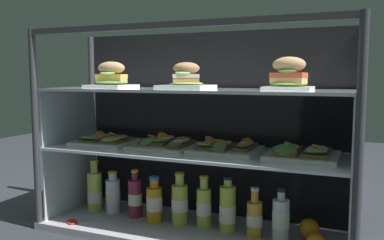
{
  "coord_description": "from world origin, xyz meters",
  "views": [
    {
      "loc": [
        0.67,
        -1.59,
        0.68
      ],
      "look_at": [
        0.0,
        0.0,
        0.5
      ],
      "focal_mm": 38.65,
      "sensor_mm": 36.0,
      "label": 1
    }
  ],
  "objects_px": {
    "juice_bottle_back_center": "(95,191)",
    "juice_bottle_back_left": "(204,206)",
    "juice_bottle_near_post": "(135,197)",
    "plated_roll_sandwich_near_left_corner": "(111,78)",
    "juice_bottle_front_second": "(155,202)",
    "juice_bottle_back_right": "(180,203)",
    "plated_roll_sandwich_near_right_corner": "(186,80)",
    "juice_bottle_front_middle": "(113,195)",
    "open_sandwich_tray_mid_left": "(226,147)",
    "orange_fruit_near_left_post": "(309,229)",
    "plated_roll_sandwich_center": "(289,76)",
    "juice_bottle_front_left_end": "(228,209)",
    "open_sandwich_tray_left_of_center": "(166,143)",
    "juice_bottle_front_fourth": "(255,217)",
    "open_sandwich_tray_near_left_corner": "(302,153)",
    "kitchen_scissors": "(78,221)",
    "open_sandwich_tray_mid_right": "(107,140)",
    "juice_bottle_front_right_end": "(281,219)"
  },
  "relations": [
    {
      "from": "juice_bottle_back_center",
      "to": "juice_bottle_back_left",
      "type": "height_order",
      "value": "juice_bottle_back_center"
    },
    {
      "from": "juice_bottle_near_post",
      "to": "plated_roll_sandwich_near_left_corner",
      "type": "bearing_deg",
      "value": -153.43
    },
    {
      "from": "juice_bottle_front_second",
      "to": "juice_bottle_back_right",
      "type": "xyz_separation_m",
      "value": [
        0.12,
        0.02,
        0.01
      ]
    },
    {
      "from": "plated_roll_sandwich_near_right_corner",
      "to": "juice_bottle_front_middle",
      "type": "distance_m",
      "value": 0.69
    },
    {
      "from": "open_sandwich_tray_mid_left",
      "to": "orange_fruit_near_left_post",
      "type": "xyz_separation_m",
      "value": [
        0.34,
        0.04,
        -0.32
      ]
    },
    {
      "from": "open_sandwich_tray_mid_left",
      "to": "juice_bottle_front_middle",
      "type": "xyz_separation_m",
      "value": [
        -0.56,
        0.0,
        -0.27
      ]
    },
    {
      "from": "plated_roll_sandwich_center",
      "to": "juice_bottle_front_second",
      "type": "bearing_deg",
      "value": -174.75
    },
    {
      "from": "plated_roll_sandwich_near_right_corner",
      "to": "juice_bottle_front_left_end",
      "type": "relative_size",
      "value": 0.86
    },
    {
      "from": "open_sandwich_tray_left_of_center",
      "to": "juice_bottle_front_fourth",
      "type": "xyz_separation_m",
      "value": [
        0.41,
        -0.02,
        -0.28
      ]
    },
    {
      "from": "open_sandwich_tray_near_left_corner",
      "to": "juice_bottle_back_center",
      "type": "relative_size",
      "value": 1.1
    },
    {
      "from": "plated_roll_sandwich_center",
      "to": "juice_bottle_front_fourth",
      "type": "distance_m",
      "value": 0.58
    },
    {
      "from": "plated_roll_sandwich_near_right_corner",
      "to": "juice_bottle_front_left_end",
      "type": "height_order",
      "value": "plated_roll_sandwich_near_right_corner"
    },
    {
      "from": "plated_roll_sandwich_center",
      "to": "kitchen_scissors",
      "type": "relative_size",
      "value": 1.07
    },
    {
      "from": "juice_bottle_back_left",
      "to": "open_sandwich_tray_left_of_center",
      "type": "bearing_deg",
      "value": -179.36
    },
    {
      "from": "open_sandwich_tray_mid_right",
      "to": "open_sandwich_tray_left_of_center",
      "type": "relative_size",
      "value": 1.0
    },
    {
      "from": "juice_bottle_front_middle",
      "to": "juice_bottle_front_right_end",
      "type": "xyz_separation_m",
      "value": [
        0.8,
        -0.03,
        0.0
      ]
    },
    {
      "from": "open_sandwich_tray_left_of_center",
      "to": "juice_bottle_front_fourth",
      "type": "distance_m",
      "value": 0.5
    },
    {
      "from": "open_sandwich_tray_mid_right",
      "to": "juice_bottle_front_middle",
      "type": "xyz_separation_m",
      "value": [
        0.02,
        0.02,
        -0.26
      ]
    },
    {
      "from": "open_sandwich_tray_near_left_corner",
      "to": "juice_bottle_back_center",
      "type": "bearing_deg",
      "value": 178.84
    },
    {
      "from": "plated_roll_sandwich_center",
      "to": "open_sandwich_tray_mid_right",
      "type": "xyz_separation_m",
      "value": [
        -0.82,
        -0.04,
        -0.3
      ]
    },
    {
      "from": "plated_roll_sandwich_near_right_corner",
      "to": "open_sandwich_tray_left_of_center",
      "type": "distance_m",
      "value": 0.31
    },
    {
      "from": "open_sandwich_tray_mid_right",
      "to": "open_sandwich_tray_near_left_corner",
      "type": "xyz_separation_m",
      "value": [
        0.89,
        0.0,
        0.0
      ]
    },
    {
      "from": "open_sandwich_tray_near_left_corner",
      "to": "juice_bottle_front_fourth",
      "type": "height_order",
      "value": "open_sandwich_tray_near_left_corner"
    },
    {
      "from": "plated_roll_sandwich_center",
      "to": "open_sandwich_tray_mid_left",
      "type": "height_order",
      "value": "plated_roll_sandwich_center"
    },
    {
      "from": "juice_bottle_front_right_end",
      "to": "juice_bottle_back_left",
      "type": "bearing_deg",
      "value": 174.32
    },
    {
      "from": "open_sandwich_tray_near_left_corner",
      "to": "orange_fruit_near_left_post",
      "type": "distance_m",
      "value": 0.32
    },
    {
      "from": "open_sandwich_tray_mid_left",
      "to": "juice_bottle_front_left_end",
      "type": "bearing_deg",
      "value": -20.49
    },
    {
      "from": "juice_bottle_front_middle",
      "to": "juice_bottle_back_left",
      "type": "height_order",
      "value": "juice_bottle_back_left"
    },
    {
      "from": "juice_bottle_front_second",
      "to": "open_sandwich_tray_mid_left",
      "type": "bearing_deg",
      "value": 3.78
    },
    {
      "from": "juice_bottle_near_post",
      "to": "juice_bottle_front_right_end",
      "type": "height_order",
      "value": "juice_bottle_near_post"
    },
    {
      "from": "juice_bottle_front_fourth",
      "to": "juice_bottle_back_right",
      "type": "bearing_deg",
      "value": 177.64
    },
    {
      "from": "plated_roll_sandwich_center",
      "to": "juice_bottle_back_center",
      "type": "bearing_deg",
      "value": -178.75
    },
    {
      "from": "juice_bottle_back_left",
      "to": "kitchen_scissors",
      "type": "distance_m",
      "value": 0.57
    },
    {
      "from": "plated_roll_sandwich_near_left_corner",
      "to": "open_sandwich_tray_near_left_corner",
      "type": "height_order",
      "value": "plated_roll_sandwich_near_left_corner"
    },
    {
      "from": "plated_roll_sandwich_near_left_corner",
      "to": "plated_roll_sandwich_near_right_corner",
      "type": "distance_m",
      "value": 0.37
    },
    {
      "from": "juice_bottle_front_second",
      "to": "juice_bottle_back_right",
      "type": "relative_size",
      "value": 0.9
    },
    {
      "from": "juice_bottle_front_second",
      "to": "kitchen_scissors",
      "type": "xyz_separation_m",
      "value": [
        -0.31,
        -0.14,
        -0.08
      ]
    },
    {
      "from": "juice_bottle_near_post",
      "to": "juice_bottle_front_left_end",
      "type": "xyz_separation_m",
      "value": [
        0.45,
        -0.01,
        0.0
      ]
    },
    {
      "from": "juice_bottle_front_fourth",
      "to": "plated_roll_sandwich_near_left_corner",
      "type": "bearing_deg",
      "value": -178.06
    },
    {
      "from": "plated_roll_sandwich_near_left_corner",
      "to": "juice_bottle_near_post",
      "type": "distance_m",
      "value": 0.56
    },
    {
      "from": "open_sandwich_tray_near_left_corner",
      "to": "juice_bottle_back_right",
      "type": "bearing_deg",
      "value": 179.52
    },
    {
      "from": "juice_bottle_back_center",
      "to": "juice_bottle_front_right_end",
      "type": "distance_m",
      "value": 0.91
    },
    {
      "from": "open_sandwich_tray_left_of_center",
      "to": "juice_bottle_back_right",
      "type": "bearing_deg",
      "value": -8.51
    },
    {
      "from": "plated_roll_sandwich_near_left_corner",
      "to": "open_sandwich_tray_mid_left",
      "type": "distance_m",
      "value": 0.6
    },
    {
      "from": "juice_bottle_back_right",
      "to": "juice_bottle_front_middle",
      "type": "bearing_deg",
      "value": 178.5
    },
    {
      "from": "plated_roll_sandwich_near_left_corner",
      "to": "plated_roll_sandwich_center",
      "type": "height_order",
      "value": "plated_roll_sandwich_center"
    },
    {
      "from": "juice_bottle_front_middle",
      "to": "juice_bottle_front_second",
      "type": "height_order",
      "value": "juice_bottle_front_second"
    },
    {
      "from": "juice_bottle_back_center",
      "to": "kitchen_scissors",
      "type": "distance_m",
      "value": 0.2
    },
    {
      "from": "plated_roll_sandwich_center",
      "to": "orange_fruit_near_left_post",
      "type": "distance_m",
      "value": 0.62
    },
    {
      "from": "open_sandwich_tray_mid_left",
      "to": "juice_bottle_front_second",
      "type": "relative_size",
      "value": 1.3
    }
  ]
}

